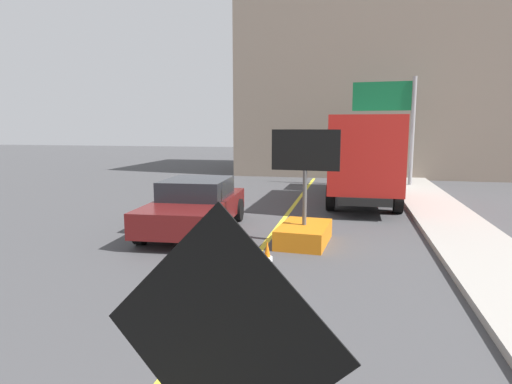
% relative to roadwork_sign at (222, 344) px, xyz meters
% --- Properties ---
extents(lane_center_stripe, '(0.14, 36.00, 0.01)m').
position_rel_roadwork_sign_xyz_m(lane_center_stripe, '(-1.22, 3.26, -1.47)').
color(lane_center_stripe, yellow).
rests_on(lane_center_stripe, ground).
extents(roadwork_sign, '(1.61, 0.30, 2.33)m').
position_rel_roadwork_sign_xyz_m(roadwork_sign, '(0.00, 0.00, 0.00)').
color(roadwork_sign, '#593819').
rests_on(roadwork_sign, ground).
extents(arrow_board_trailer, '(1.60, 1.88, 2.70)m').
position_rel_roadwork_sign_xyz_m(arrow_board_trailer, '(-0.33, 7.80, -0.99)').
color(arrow_board_trailer, orange).
rests_on(arrow_board_trailer, ground).
extents(box_truck, '(2.47, 7.88, 3.12)m').
position_rel_roadwork_sign_xyz_m(box_truck, '(1.18, 14.32, 0.25)').
color(box_truck, black).
rests_on(box_truck, ground).
extents(pickup_car, '(2.20, 4.53, 1.38)m').
position_rel_roadwork_sign_xyz_m(pickup_car, '(-3.30, 8.44, -0.78)').
color(pickup_car, '#591414').
rests_on(pickup_car, ground).
extents(highway_guide_sign, '(2.79, 0.29, 5.00)m').
position_rel_roadwork_sign_xyz_m(highway_guide_sign, '(2.60, 18.61, 1.95)').
color(highway_guide_sign, gray).
rests_on(highway_guide_sign, ground).
extents(far_building_block, '(17.01, 9.79, 10.33)m').
position_rel_roadwork_sign_xyz_m(far_building_block, '(2.67, 26.48, 3.69)').
color(far_building_block, gray).
rests_on(far_building_block, ground).
extents(traffic_cone_near_sign, '(0.36, 0.36, 0.75)m').
position_rel_roadwork_sign_xyz_m(traffic_cone_near_sign, '(-0.37, 2.01, -1.10)').
color(traffic_cone_near_sign, black).
rests_on(traffic_cone_near_sign, ground).
extents(traffic_cone_mid_lane, '(0.36, 0.36, 0.77)m').
position_rel_roadwork_sign_xyz_m(traffic_cone_mid_lane, '(-0.68, 5.00, -1.09)').
color(traffic_cone_mid_lane, black).
rests_on(traffic_cone_mid_lane, ground).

